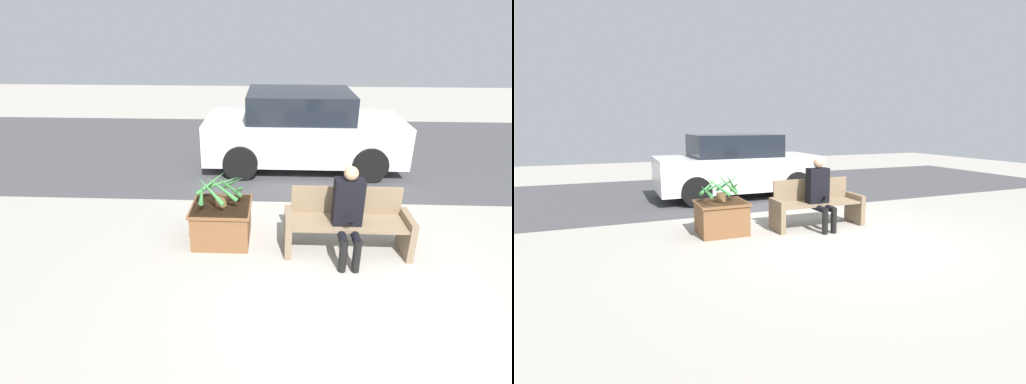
# 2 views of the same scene
# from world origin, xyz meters

# --- Properties ---
(ground_plane) EXTENTS (30.00, 30.00, 0.00)m
(ground_plane) POSITION_xyz_m (0.00, 0.00, 0.00)
(ground_plane) COLOR #9E998E
(road_surface) EXTENTS (20.00, 6.00, 0.01)m
(road_surface) POSITION_xyz_m (0.00, 5.47, 0.00)
(road_surface) COLOR #424244
(road_surface) RESTS_ON ground_plane
(bench) EXTENTS (1.71, 0.57, 0.87)m
(bench) POSITION_xyz_m (0.06, 0.97, 0.41)
(bench) COLOR #7A664C
(bench) RESTS_ON ground_plane
(person_seated) EXTENTS (0.38, 0.61, 1.29)m
(person_seated) POSITION_xyz_m (0.02, 0.78, 0.70)
(person_seated) COLOR black
(person_seated) RESTS_ON ground_plane
(planter_box) EXTENTS (0.85, 0.80, 0.56)m
(planter_box) POSITION_xyz_m (-1.70, 1.14, 0.30)
(planter_box) COLOR brown
(planter_box) RESTS_ON ground_plane
(potted_plant) EXTENTS (0.73, 0.72, 0.55)m
(potted_plant) POSITION_xyz_m (-1.70, 1.14, 0.81)
(potted_plant) COLOR brown
(potted_plant) RESTS_ON planter_box
(parked_car) EXTENTS (4.10, 1.98, 1.61)m
(parked_car) POSITION_xyz_m (-0.38, 4.38, 0.79)
(parked_car) COLOR silver
(parked_car) RESTS_ON ground_plane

